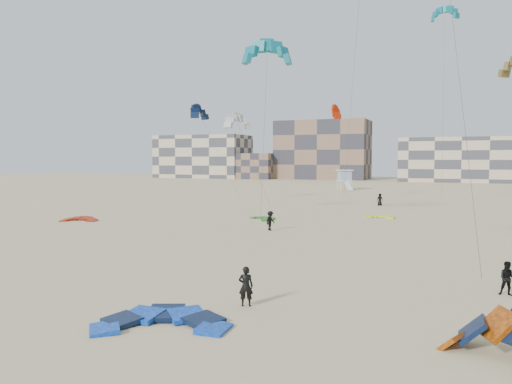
% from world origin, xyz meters
% --- Properties ---
extents(ground, '(320.00, 320.00, 0.00)m').
position_xyz_m(ground, '(0.00, 0.00, 0.00)').
color(ground, tan).
rests_on(ground, ground).
extents(kite_ground_blue, '(6.04, 6.17, 1.14)m').
position_xyz_m(kite_ground_blue, '(-0.52, -2.47, 0.00)').
color(kite_ground_blue, blue).
rests_on(kite_ground_blue, ground).
extents(kite_ground_orange, '(6.04, 6.04, 4.25)m').
position_xyz_m(kite_ground_orange, '(11.07, -1.53, 0.00)').
color(kite_ground_orange, '#E65A0C').
rests_on(kite_ground_orange, ground).
extents(kite_ground_red, '(4.35, 4.51, 1.18)m').
position_xyz_m(kite_ground_red, '(-25.65, 21.40, 0.00)').
color(kite_ground_red, '#B72C03').
rests_on(kite_ground_red, ground).
extents(kite_ground_green, '(4.24, 4.25, 0.57)m').
position_xyz_m(kite_ground_green, '(-8.98, 29.42, 0.00)').
color(kite_ground_green, '#2E8917').
rests_on(kite_ground_green, ground).
extents(kite_ground_yellow, '(3.09, 3.24, 0.54)m').
position_xyz_m(kite_ground_yellow, '(1.89, 35.28, 0.00)').
color(kite_ground_yellow, '#F3FF15').
rests_on(kite_ground_yellow, ground).
extents(kitesurfer_main, '(0.72, 0.58, 1.70)m').
position_xyz_m(kitesurfer_main, '(1.38, 1.03, 0.85)').
color(kitesurfer_main, black).
rests_on(kitesurfer_main, ground).
extents(kitesurfer_b, '(0.78, 0.62, 1.56)m').
position_xyz_m(kitesurfer_b, '(11.74, 7.03, 0.78)').
color(kitesurfer_b, black).
rests_on(kitesurfer_b, ground).
extents(kitesurfer_c, '(0.89, 1.22, 1.69)m').
position_xyz_m(kitesurfer_c, '(-5.52, 22.34, 0.85)').
color(kitesurfer_c, black).
rests_on(kitesurfer_c, ground).
extents(kitesurfer_e, '(0.93, 0.76, 1.64)m').
position_xyz_m(kitesurfer_e, '(-0.12, 49.40, 0.82)').
color(kitesurfer_e, black).
rests_on(kitesurfer_e, ground).
extents(kite_fly_teal_a, '(5.83, 5.86, 16.41)m').
position_xyz_m(kite_fly_teal_a, '(-7.04, 25.52, 15.79)').
color(kite_fly_teal_a, '#106888').
rests_on(kite_fly_teal_a, ground).
extents(kite_fly_grey, '(6.48, 4.41, 10.56)m').
position_xyz_m(kite_fly_grey, '(-13.61, 33.35, 10.27)').
color(kite_fly_grey, silver).
rests_on(kite_fly_grey, ground).
extents(kite_fly_navy, '(7.37, 4.04, 13.07)m').
position_xyz_m(kite_fly_navy, '(-24.24, 43.91, 12.58)').
color(kite_fly_navy, '#0C1C3C').
rests_on(kite_fly_navy, ground).
extents(kite_fly_teal_b, '(4.38, 7.98, 27.43)m').
position_xyz_m(kite_fly_teal_b, '(7.00, 61.37, 27.32)').
color(kite_fly_teal_b, '#106888').
rests_on(kite_fly_teal_b, ground).
extents(kite_fly_red, '(5.81, 4.34, 13.52)m').
position_xyz_m(kite_fly_red, '(-7.78, 56.50, 13.13)').
color(kite_fly_red, '#B72C03').
rests_on(kite_fly_red, ground).
extents(lifeguard_tower_far, '(3.91, 6.08, 4.05)m').
position_xyz_m(lifeguard_tower_far, '(-11.81, 81.63, 2.01)').
color(lifeguard_tower_far, white).
rests_on(lifeguard_tower_far, ground).
extents(condo_west_a, '(30.00, 15.00, 14.00)m').
position_xyz_m(condo_west_a, '(-70.00, 130.00, 7.00)').
color(condo_west_a, beige).
rests_on(condo_west_a, ground).
extents(condo_west_b, '(28.00, 14.00, 18.00)m').
position_xyz_m(condo_west_b, '(-30.00, 134.00, 9.00)').
color(condo_west_b, '#83644F').
rests_on(condo_west_b, ground).
extents(condo_mid, '(32.00, 16.00, 12.00)m').
position_xyz_m(condo_mid, '(10.00, 130.00, 6.00)').
color(condo_mid, beige).
rests_on(condo_mid, ground).
extents(condo_fill_left, '(12.00, 10.00, 8.00)m').
position_xyz_m(condo_fill_left, '(-50.00, 128.00, 4.00)').
color(condo_fill_left, '#83644F').
rests_on(condo_fill_left, ground).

